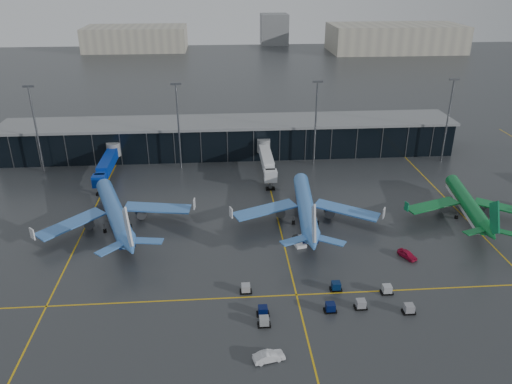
{
  "coord_description": "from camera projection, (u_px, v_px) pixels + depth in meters",
  "views": [
    {
      "loc": [
        -3.15,
        -89.87,
        55.49
      ],
      "look_at": [
        5.0,
        18.0,
        6.0
      ],
      "focal_mm": 35.0,
      "sensor_mm": 36.0,
      "label": 1
    }
  ],
  "objects": [
    {
      "name": "airliner_aer_lingus",
      "position": [
        468.0,
        195.0,
        118.55
      ],
      "size": [
        37.02,
        40.68,
        11.11
      ],
      "primitive_type": null,
      "rotation": [
        0.0,
        0.0,
        -0.16
      ],
      "color": "#0C672C",
      "rests_on": "ground"
    },
    {
      "name": "flood_masts",
      "position": [
        248.0,
        122.0,
        144.72
      ],
      "size": [
        203.0,
        0.5,
        25.5
      ],
      "color": "#595B60",
      "rests_on": "ground"
    },
    {
      "name": "taxi_lines",
      "position": [
        280.0,
        228.0,
        115.09
      ],
      "size": [
        220.0,
        120.0,
        0.02
      ],
      "color": "gold",
      "rests_on": "ground"
    },
    {
      "name": "mobile_airstair",
      "position": [
        299.0,
        242.0,
        107.82
      ],
      "size": [
        2.9,
        3.63,
        3.45
      ],
      "rotation": [
        0.0,
        0.0,
        0.24
      ],
      "color": "white",
      "rests_on": "ground"
    },
    {
      "name": "distant_hangars",
      "position": [
        293.0,
        37.0,
        349.45
      ],
      "size": [
        260.0,
        71.0,
        22.0
      ],
      "color": "#B2AD99",
      "rests_on": "ground"
    },
    {
      "name": "ground",
      "position": [
        239.0,
        254.0,
        104.79
      ],
      "size": [
        600.0,
        600.0,
        0.0
      ],
      "primitive_type": "plane",
      "color": "#282B2D",
      "rests_on": "ground"
    },
    {
      "name": "service_van_white",
      "position": [
        269.0,
        356.0,
        76.34
      ],
      "size": [
        5.17,
        2.76,
        1.62
      ],
      "primitive_type": "imported",
      "rotation": [
        0.0,
        0.0,
        1.8
      ],
      "color": "silver",
      "rests_on": "ground"
    },
    {
      "name": "baggage_carts",
      "position": [
        325.0,
        302.0,
        88.68
      ],
      "size": [
        30.24,
        11.09,
        1.7
      ],
      "color": "black",
      "rests_on": "ground"
    },
    {
      "name": "airliner_arkefly",
      "position": [
        113.0,
        202.0,
        113.25
      ],
      "size": [
        48.46,
        51.54,
        12.81
      ],
      "primitive_type": null,
      "rotation": [
        0.0,
        0.0,
        0.34
      ],
      "color": "#3A70BE",
      "rests_on": "ground"
    },
    {
      "name": "service_van_red",
      "position": [
        407.0,
        254.0,
        103.22
      ],
      "size": [
        3.6,
        4.86,
        1.54
      ],
      "primitive_type": "imported",
      "rotation": [
        0.0,
        0.0,
        0.45
      ],
      "color": "#A80C30",
      "rests_on": "ground"
    },
    {
      "name": "jet_bridges",
      "position": [
        107.0,
        164.0,
        139.48
      ],
      "size": [
        94.0,
        27.5,
        7.2
      ],
      "color": "#595B60",
      "rests_on": "ground"
    },
    {
      "name": "airliner_klm_near",
      "position": [
        306.0,
        196.0,
        116.03
      ],
      "size": [
        39.28,
        43.83,
        12.58
      ],
      "primitive_type": null,
      "rotation": [
        0.0,
        0.0,
        -0.09
      ],
      "color": "#3C77C7",
      "rests_on": "ground"
    },
    {
      "name": "terminal_pier",
      "position": [
        230.0,
        137.0,
        158.75
      ],
      "size": [
        142.0,
        17.0,
        10.7
      ],
      "color": "black",
      "rests_on": "ground"
    }
  ]
}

